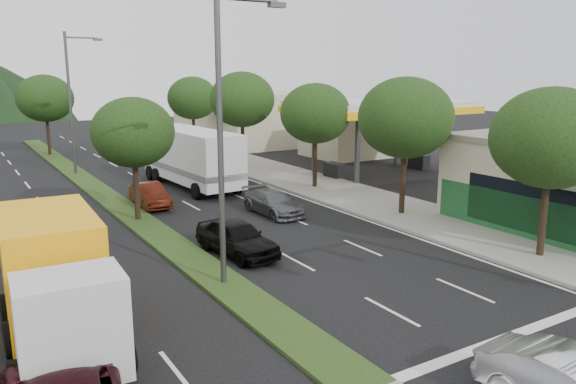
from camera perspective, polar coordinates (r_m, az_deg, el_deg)
sidewalk_right at (r=40.21m, az=-0.69°, el=1.80°), size 5.00×90.00×0.15m
median at (r=38.47m, az=-19.30°, el=0.60°), size 1.60×56.00×0.12m
gas_canopy at (r=41.02m, az=9.39°, el=8.28°), size 12.20×8.20×5.25m
bldg_right_far at (r=59.76m, az=-4.32°, el=7.62°), size 10.00×16.00×5.20m
tree_r_a at (r=23.77m, az=25.16°, el=4.97°), size 4.60×4.60×6.63m
tree_r_b at (r=28.91m, az=11.85°, el=7.38°), size 4.80×4.80×6.94m
tree_r_c at (r=35.16m, az=2.80°, el=7.96°), size 4.40×4.40×6.48m
tree_r_d at (r=43.75m, az=-4.69°, el=9.34°), size 5.00×5.00×7.17m
tree_r_e at (r=52.86m, az=-9.67°, el=9.38°), size 4.60×4.60×6.71m
tree_med_near at (r=28.21m, az=-15.46°, el=5.84°), size 4.00×4.00×6.02m
tree_med_far at (r=53.58m, az=-23.45°, el=8.72°), size 4.80×4.80×6.94m
streetlight_near at (r=18.83m, az=-6.37°, el=6.78°), size 2.60×0.25×10.00m
streetlight_mid at (r=42.75m, az=-21.03°, el=9.05°), size 2.60×0.25×10.00m
car_queue_a at (r=22.89m, az=-5.22°, el=-4.63°), size 2.29×4.48×1.46m
car_queue_b at (r=29.27m, az=-1.54°, el=-1.08°), size 1.82×4.29×1.23m
car_queue_c at (r=31.81m, az=-13.87°, el=-0.31°), size 1.42×3.91×1.28m
car_queue_d at (r=40.30m, az=-8.22°, el=2.58°), size 2.74×5.15×1.38m
box_truck at (r=16.73m, az=-22.57°, el=-8.70°), size 3.02×7.12×3.46m
motorhome at (r=36.53m, az=-9.81°, el=3.57°), size 3.49×9.76×3.69m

